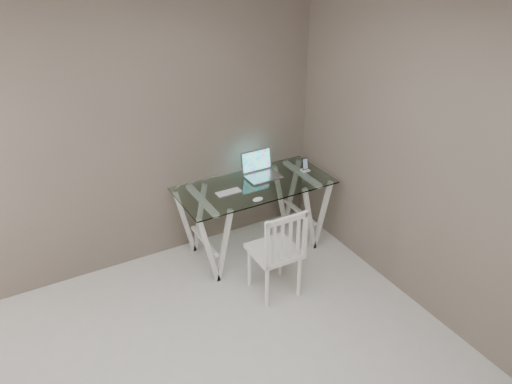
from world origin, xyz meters
The scene contains 7 objects.
room centered at (-0.06, 0.02, 1.72)m, with size 4.50×4.52×2.71m.
desk centered at (1.15, 1.82, 0.38)m, with size 1.50×0.70×0.75m.
chair centered at (0.98, 1.10, 0.49)m, with size 0.41×0.41×0.89m.
laptop centered at (1.30, 1.98, 0.80)m, with size 0.34×0.27×0.24m.
keyboard centered at (0.86, 1.81, 0.75)m, with size 0.25×0.11×0.01m, color silver.
mouse centered at (1.02, 1.53, 0.76)m, with size 0.10×0.06×0.03m, color white.
phone_dock centered at (1.75, 1.84, 0.78)m, with size 0.07×0.07×0.14m.
Camera 1 is at (-0.92, -1.87, 2.98)m, focal length 35.00 mm.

